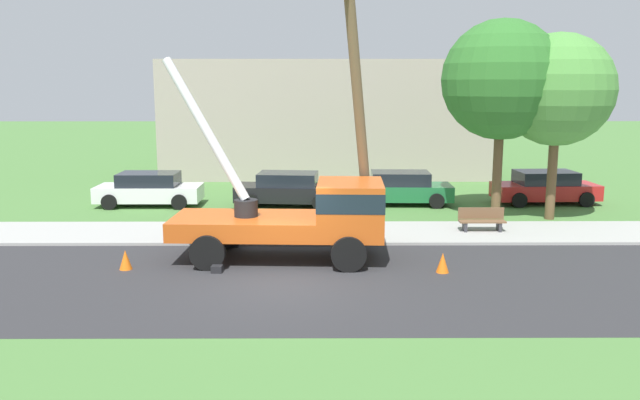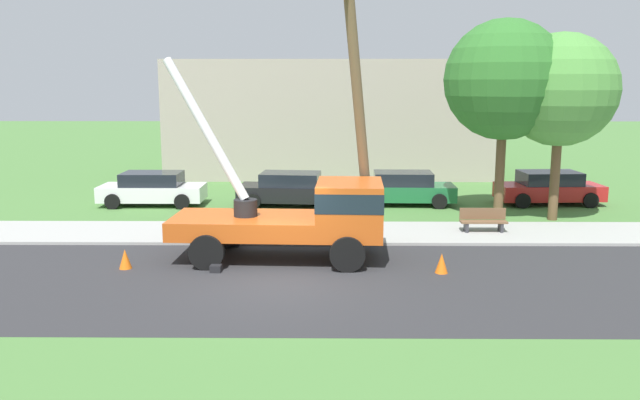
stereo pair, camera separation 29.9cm
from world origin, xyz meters
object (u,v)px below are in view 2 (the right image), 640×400
Objects in this scene: parked_sedan_green at (403,188)px; traffic_cone_behind at (125,259)px; parked_sedan_white at (153,189)px; roadside_tree_near at (504,80)px; utility_truck at (306,213)px; leaning_utility_pole at (358,104)px; parked_sedan_red at (549,188)px; traffic_cone_ahead at (442,263)px; parked_sedan_black at (290,189)px; park_bench at (483,221)px; roadside_tree_far at (561,90)px.

traffic_cone_behind is at bearing -132.31° from parked_sedan_green.
parked_sedan_white is 0.58× the size of roadside_tree_near.
utility_truck is 0.76× the size of leaning_utility_pole.
leaning_utility_pole is at bearing -139.15° from roadside_tree_near.
leaning_utility_pole reaches higher than parked_sedan_red.
parked_sedan_white is 15.09m from roadside_tree_near.
traffic_cone_ahead is 0.12× the size of parked_sedan_black.
parked_sedan_black is at bearing 162.50° from roadside_tree_near.
utility_truck reaches higher than traffic_cone_ahead.
leaning_utility_pole is at bearing -106.72° from parked_sedan_green.
park_bench is 5.66m from roadside_tree_near.
traffic_cone_ahead is 5.23m from park_bench.
parked_sedan_red is 6.23m from roadside_tree_near.
parked_sedan_black reaches higher than traffic_cone_behind.
roadside_tree_far reaches higher than park_bench.
parked_sedan_green is at bearing 1.16° from parked_sedan_white.
leaning_utility_pole reaches higher than park_bench.
parked_sedan_black is 0.65× the size of roadside_tree_far.
utility_truck is 1.50× the size of parked_sedan_red.
parked_sedan_black is 1.02× the size of parked_sedan_green.
parked_sedan_red is at bearing 33.30° from traffic_cone_behind.
park_bench is (4.49, 2.24, -4.09)m from leaning_utility_pole.
parked_sedan_white and parked_sedan_green have the same top height.
leaning_utility_pole is 8.97m from parked_sedan_green.
traffic_cone_ahead is at bearing -64.69° from parked_sedan_black.
leaning_utility_pole is 9.05m from roadside_tree_far.
traffic_cone_behind is 13.38m from parked_sedan_green.
parked_sedan_black is at bearing 66.64° from traffic_cone_behind.
leaning_utility_pole is 5.54× the size of park_bench.
utility_truck reaches higher than parked_sedan_white.
parked_sedan_white is (-6.85, 8.63, -0.70)m from utility_truck.
park_bench is at bearing -68.68° from parked_sedan_green.
parked_sedan_black is (-0.92, 8.61, -0.70)m from utility_truck.
parked_sedan_white is 0.62× the size of roadside_tree_far.
parked_sedan_white is 16.96m from roadside_tree_far.
roadside_tree_far is (3.25, 2.44, 4.46)m from park_bench.
roadside_tree_near is at bearing -10.45° from parked_sedan_white.
parked_sedan_white is (-1.76, 9.68, 0.43)m from traffic_cone_behind.
utility_truck is 10.22m from roadside_tree_near.
leaning_utility_pole is 1.95× the size of parked_sedan_black.
parked_sedan_white is 5.93m from parked_sedan_black.
parked_sedan_green is 6.35m from parked_sedan_red.
parked_sedan_green is (3.91, 8.85, -0.70)m from utility_truck.
parked_sedan_black is 11.43m from roadside_tree_far.
parked_sedan_red reaches higher than traffic_cone_behind.
traffic_cone_ahead is at bearing -2.23° from traffic_cone_behind.
parked_sedan_white is 0.98× the size of parked_sedan_red.
traffic_cone_ahead is 0.12× the size of parked_sedan_red.
traffic_cone_ahead is 9.60m from roadside_tree_near.
parked_sedan_white is at bearing 157.66° from park_bench.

